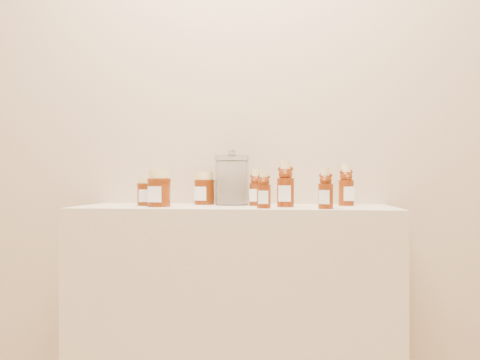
# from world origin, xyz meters

# --- Properties ---
(wall_back) EXTENTS (3.50, 0.02, 2.70)m
(wall_back) POSITION_xyz_m (0.00, 1.75, 1.35)
(wall_back) COLOR #CBA989
(wall_back) RESTS_ON ground
(display_table) EXTENTS (1.20, 0.40, 0.90)m
(display_table) POSITION_xyz_m (0.00, 1.55, 0.45)
(display_table) COLOR beige
(display_table) RESTS_ON ground
(bear_bottle_back_left) EXTENTS (0.07, 0.07, 0.16)m
(bear_bottle_back_left) POSITION_xyz_m (0.08, 1.59, 0.98)
(bear_bottle_back_left) COLOR #591C07
(bear_bottle_back_left) RESTS_ON display_table
(bear_bottle_back_mid) EXTENTS (0.07, 0.07, 0.20)m
(bear_bottle_back_mid) POSITION_xyz_m (0.20, 1.51, 1.00)
(bear_bottle_back_mid) COLOR #591C07
(bear_bottle_back_mid) RESTS_ON display_table
(bear_bottle_back_right) EXTENTS (0.08, 0.08, 0.18)m
(bear_bottle_back_right) POSITION_xyz_m (0.43, 1.63, 0.99)
(bear_bottle_back_right) COLOR #591C07
(bear_bottle_back_right) RESTS_ON display_table
(bear_bottle_front_left) EXTENTS (0.05, 0.05, 0.15)m
(bear_bottle_front_left) POSITION_xyz_m (0.12, 1.43, 0.98)
(bear_bottle_front_left) COLOR #591C07
(bear_bottle_front_left) RESTS_ON display_table
(bear_bottle_front_right) EXTENTS (0.07, 0.07, 0.16)m
(bear_bottle_front_right) POSITION_xyz_m (0.34, 1.42, 0.98)
(bear_bottle_front_right) COLOR #591C07
(bear_bottle_front_right) RESTS_ON display_table
(honey_jar_left) EXTENTS (0.08, 0.08, 0.12)m
(honey_jar_left) POSITION_xyz_m (-0.35, 1.57, 0.96)
(honey_jar_left) COLOR #591C07
(honey_jar_left) RESTS_ON display_table
(honey_jar_back) EXTENTS (0.10, 0.10, 0.13)m
(honey_jar_back) POSITION_xyz_m (-0.14, 1.67, 0.97)
(honey_jar_back) COLOR #591C07
(honey_jar_back) RESTS_ON display_table
(honey_jar_front) EXTENTS (0.10, 0.10, 0.14)m
(honey_jar_front) POSITION_xyz_m (-0.28, 1.48, 0.97)
(honey_jar_front) COLOR #591C07
(honey_jar_front) RESTS_ON display_table
(glass_canister) EXTENTS (0.15, 0.15, 0.22)m
(glass_canister) POSITION_xyz_m (-0.02, 1.64, 1.01)
(glass_canister) COLOR white
(glass_canister) RESTS_ON display_table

